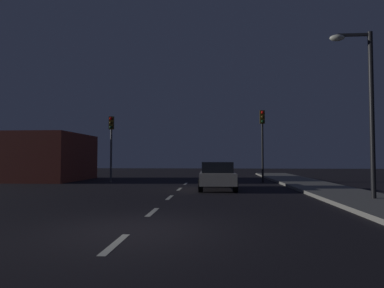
{
  "coord_description": "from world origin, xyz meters",
  "views": [
    {
      "loc": [
        1.91,
        -7.53,
        1.63
      ],
      "look_at": [
        0.45,
        13.46,
        2.54
      ],
      "focal_mm": 31.3,
      "sensor_mm": 36.0,
      "label": 1
    }
  ],
  "objects": [
    {
      "name": "ground_plane",
      "position": [
        0.0,
        7.0,
        0.0
      ],
      "size": [
        80.0,
        80.0,
        0.0
      ],
      "primitive_type": "plane",
      "color": "black"
    },
    {
      "name": "sidewalk_curb_right",
      "position": [
        7.5,
        7.0,
        0.07
      ],
      "size": [
        3.0,
        40.0,
        0.15
      ],
      "primitive_type": "cube",
      "color": "gray",
      "rests_on": "ground_plane"
    },
    {
      "name": "lane_stripe_nearest",
      "position": [
        0.0,
        -1.2,
        0.0
      ],
      "size": [
        0.16,
        1.6,
        0.01
      ],
      "primitive_type": "cube",
      "color": "silver",
      "rests_on": "ground_plane"
    },
    {
      "name": "lane_stripe_second",
      "position": [
        0.0,
        2.6,
        0.0
      ],
      "size": [
        0.16,
        1.6,
        0.01
      ],
      "primitive_type": "cube",
      "color": "silver",
      "rests_on": "ground_plane"
    },
    {
      "name": "lane_stripe_third",
      "position": [
        0.0,
        6.4,
        0.0
      ],
      "size": [
        0.16,
        1.6,
        0.01
      ],
      "primitive_type": "cube",
      "color": "silver",
      "rests_on": "ground_plane"
    },
    {
      "name": "lane_stripe_fourth",
      "position": [
        0.0,
        10.2,
        0.0
      ],
      "size": [
        0.16,
        1.6,
        0.01
      ],
      "primitive_type": "cube",
      "color": "silver",
      "rests_on": "ground_plane"
    },
    {
      "name": "lane_stripe_fifth",
      "position": [
        0.0,
        14.0,
        0.0
      ],
      "size": [
        0.16,
        1.6,
        0.01
      ],
      "primitive_type": "cube",
      "color": "silver",
      "rests_on": "ground_plane"
    },
    {
      "name": "traffic_signal_left",
      "position": [
        -5.35,
        15.34,
        3.22
      ],
      "size": [
        0.32,
        0.38,
        4.57
      ],
      "color": "#4C4C51",
      "rests_on": "ground_plane"
    },
    {
      "name": "traffic_signal_right",
      "position": [
        5.1,
        15.34,
        3.43
      ],
      "size": [
        0.32,
        0.38,
        4.89
      ],
      "color": "black",
      "rests_on": "ground_plane"
    },
    {
      "name": "car_stopped_ahead",
      "position": [
        2.0,
        10.05,
        0.74
      ],
      "size": [
        1.95,
        4.04,
        1.45
      ],
      "color": "beige",
      "rests_on": "ground_plane"
    },
    {
      "name": "street_lamp_right",
      "position": [
        7.55,
        5.43,
        3.91
      ],
      "size": [
        1.59,
        0.36,
        6.45
      ],
      "color": "black",
      "rests_on": "ground_plane"
    },
    {
      "name": "storefront_left",
      "position": [
        -10.5,
        16.66,
        1.73
      ],
      "size": [
        5.0,
        6.68,
        3.46
      ],
      "primitive_type": "cube",
      "color": "maroon",
      "rests_on": "ground_plane"
    }
  ]
}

